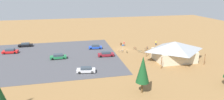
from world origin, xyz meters
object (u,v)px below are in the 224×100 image
(bicycle_purple_edge_south, at_px, (148,48))
(bicycle_black_trailside, at_px, (155,51))
(car_maroon_mid_lot, at_px, (106,54))
(visitor_by_pavilion, at_px, (156,43))
(bicycle_white_lone_east, at_px, (153,49))
(bicycle_green_back_row, at_px, (145,49))
(bicycle_blue_yard_front, at_px, (149,51))
(car_green_far_end, at_px, (58,56))
(lot_sign, at_px, (123,47))
(bicycle_silver_mid_cluster, at_px, (121,51))
(bicycle_orange_yard_right, at_px, (146,52))
(pine_midwest, at_px, (143,70))
(bicycle_red_by_bin, at_px, (135,49))
(trash_bin, at_px, (121,44))
(car_silver_inner_stall, at_px, (86,70))
(car_red_near_entry, at_px, (10,51))
(bicycle_teal_yard_center, at_px, (140,51))
(car_black_second_row, at_px, (25,45))
(bicycle_yellow_edge_north, at_px, (127,52))
(car_blue_back_corner, at_px, (95,47))
(bike_pavilion, at_px, (174,50))
(visitor_at_bikes, at_px, (124,43))

(bicycle_purple_edge_south, bearing_deg, bicycle_black_trailside, 104.38)
(car_maroon_mid_lot, distance_m, visitor_by_pavilion, 21.64)
(bicycle_white_lone_east, bearing_deg, bicycle_green_back_row, -6.67)
(bicycle_blue_yard_front, height_order, car_green_far_end, car_green_far_end)
(lot_sign, distance_m, visitor_by_pavilion, 14.05)
(bicycle_silver_mid_cluster, distance_m, bicycle_orange_yard_right, 7.87)
(bicycle_white_lone_east, bearing_deg, car_maroon_mid_lot, 9.89)
(pine_midwest, distance_m, car_green_far_end, 29.14)
(bicycle_black_trailside, xyz_separation_m, bicycle_blue_yard_front, (1.79, -0.52, 0.00))
(bicycle_silver_mid_cluster, xyz_separation_m, visitor_by_pavilion, (-14.47, -5.47, 0.55))
(bicycle_red_by_bin, distance_m, car_maroon_mid_lot, 11.92)
(trash_bin, bearing_deg, car_maroon_mid_lot, 55.59)
(car_silver_inner_stall, distance_m, car_green_far_end, 13.51)
(car_red_near_entry, bearing_deg, car_silver_inner_stall, 136.31)
(trash_bin, xyz_separation_m, car_maroon_mid_lot, (7.72, 11.27, 0.33))
(pine_midwest, height_order, bicycle_teal_yard_center, pine_midwest)
(bicycle_purple_edge_south, height_order, bicycle_silver_mid_cluster, bicycle_silver_mid_cluster)
(lot_sign, xyz_separation_m, bicycle_teal_yard_center, (-4.87, 2.95, -1.04))
(bicycle_orange_yard_right, xyz_separation_m, car_silver_inner_stall, (19.75, 11.20, 0.36))
(car_red_near_entry, bearing_deg, bicycle_blue_yard_front, 169.22)
(pine_midwest, distance_m, bicycle_silver_mid_cluster, 26.62)
(bicycle_purple_edge_south, bearing_deg, car_maroon_mid_lot, 16.89)
(bicycle_white_lone_east, height_order, bicycle_orange_yard_right, bicycle_white_lone_east)
(bicycle_black_trailside, height_order, bicycle_orange_yard_right, bicycle_orange_yard_right)
(car_red_near_entry, height_order, visitor_by_pavilion, visitor_by_pavilion)
(car_black_second_row, bearing_deg, lot_sign, 158.75)
(bicycle_yellow_edge_north, xyz_separation_m, car_red_near_entry, (35.54, -7.45, 0.39))
(bicycle_green_back_row, relative_size, car_black_second_row, 0.33)
(car_maroon_mid_lot, bearing_deg, bicycle_orange_yard_right, -178.24)
(car_black_second_row, bearing_deg, bicycle_silver_mid_cluster, 155.95)
(car_silver_inner_stall, height_order, car_black_second_row, car_black_second_row)
(car_green_far_end, bearing_deg, car_blue_back_corner, -146.57)
(bike_pavilion, distance_m, car_blue_back_corner, 25.63)
(bicycle_white_lone_east, bearing_deg, bicycle_blue_yard_front, 31.15)
(bicycle_teal_yard_center, distance_m, bicycle_silver_mid_cluster, 6.13)
(bicycle_yellow_edge_north, bearing_deg, bicycle_silver_mid_cluster, -28.05)
(car_red_near_entry, xyz_separation_m, visitor_by_pavilion, (-48.22, 1.02, 0.14))
(bicycle_silver_mid_cluster, height_order, car_red_near_entry, car_red_near_entry)
(bike_pavilion, height_order, bicycle_white_lone_east, bike_pavilion)
(bike_pavilion, bearing_deg, car_blue_back_corner, -39.51)
(bicycle_red_by_bin, bearing_deg, bicycle_black_trailside, 142.18)
(bicycle_black_trailside, distance_m, car_black_second_row, 43.98)
(car_red_near_entry, xyz_separation_m, car_blue_back_corner, (-26.48, 0.88, -0.02))
(car_black_second_row, bearing_deg, bicycle_orange_yard_right, 156.68)
(bike_pavilion, xyz_separation_m, bicycle_green_back_row, (4.19, -10.71, -2.68))
(trash_bin, distance_m, bicycle_teal_yard_center, 10.39)
(visitor_at_bikes, bearing_deg, bicycle_red_by_bin, 113.40)
(bicycle_yellow_edge_north, distance_m, bicycle_silver_mid_cluster, 2.04)
(lot_sign, bearing_deg, bicycle_orange_yard_right, 147.32)
(bicycle_red_by_bin, height_order, car_red_near_entry, car_red_near_entry)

